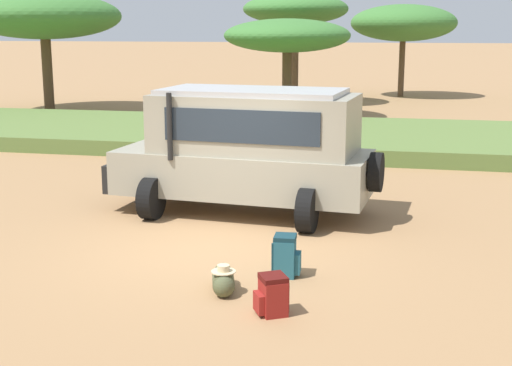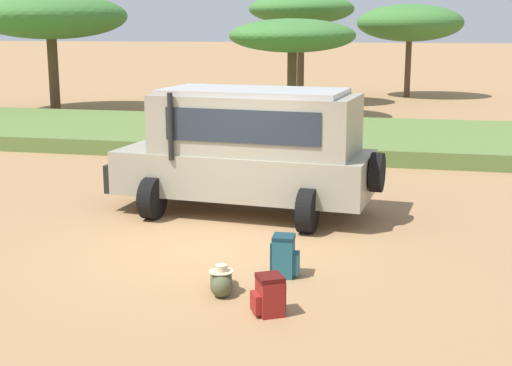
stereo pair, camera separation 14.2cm
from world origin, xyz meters
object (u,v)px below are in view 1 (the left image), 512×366
at_px(safari_vehicle, 248,148).
at_px(acacia_tree_right_mid, 403,23).
at_px(backpack_beside_front_wheel, 272,295).
at_px(acacia_tree_left_mid, 296,10).
at_px(acacia_tree_centre_back, 287,36).
at_px(duffel_bag_low_black_case, 223,280).
at_px(acacia_tree_far_left, 44,16).
at_px(backpack_cluster_center, 286,256).

xyz_separation_m(safari_vehicle, acacia_tree_right_mid, (2.53, 25.01, 2.48)).
bearing_deg(safari_vehicle, backpack_beside_front_wheel, -73.78).
bearing_deg(acacia_tree_right_mid, acacia_tree_left_mid, -136.80).
distance_m(safari_vehicle, acacia_tree_centre_back, 15.05).
xyz_separation_m(backpack_beside_front_wheel, acacia_tree_centre_back, (-3.20, 19.69, 2.99)).
bearing_deg(acacia_tree_right_mid, acacia_tree_centre_back, -112.93).
distance_m(backpack_beside_front_wheel, acacia_tree_centre_back, 20.17).
height_order(acacia_tree_centre_back, acacia_tree_right_mid, acacia_tree_right_mid).
xyz_separation_m(duffel_bag_low_black_case, acacia_tree_left_mid, (-2.96, 24.63, 4.21)).
height_order(acacia_tree_far_left, acacia_tree_right_mid, acacia_tree_far_left).
bearing_deg(acacia_tree_left_mid, acacia_tree_right_mid, 43.20).
xyz_separation_m(backpack_beside_front_wheel, acacia_tree_far_left, (-13.66, 19.87, 3.77)).
xyz_separation_m(backpack_cluster_center, acacia_tree_centre_back, (-3.13, 18.24, 2.94)).
height_order(safari_vehicle, acacia_tree_far_left, acacia_tree_far_left).
distance_m(safari_vehicle, duffel_bag_low_black_case, 4.41).
relative_size(acacia_tree_left_mid, acacia_tree_right_mid, 0.94).
relative_size(acacia_tree_far_left, acacia_tree_centre_back, 1.29).
xyz_separation_m(backpack_cluster_center, acacia_tree_right_mid, (1.19, 28.44, 3.48)).
height_order(backpack_beside_front_wheel, acacia_tree_right_mid, acacia_tree_right_mid).
bearing_deg(acacia_tree_centre_back, acacia_tree_left_mid, 95.89).
distance_m(backpack_beside_front_wheel, acacia_tree_left_mid, 25.90).
xyz_separation_m(safari_vehicle, backpack_cluster_center, (1.34, -3.43, -0.99)).
distance_m(duffel_bag_low_black_case, acacia_tree_left_mid, 25.16).
distance_m(backpack_cluster_center, duffel_bag_low_black_case, 1.09).
bearing_deg(acacia_tree_far_left, acacia_tree_right_mid, 34.13).
relative_size(backpack_cluster_center, duffel_bag_low_black_case, 0.80).
bearing_deg(backpack_beside_front_wheel, acacia_tree_centre_back, 99.24).
bearing_deg(acacia_tree_far_left, acacia_tree_centre_back, -1.03).
height_order(backpack_cluster_center, duffel_bag_low_black_case, backpack_cluster_center).
bearing_deg(acacia_tree_right_mid, backpack_cluster_center, -92.39).
bearing_deg(backpack_cluster_center, safari_vehicle, 111.40).
bearing_deg(backpack_beside_front_wheel, acacia_tree_left_mid, 98.50).
xyz_separation_m(backpack_beside_front_wheel, backpack_cluster_center, (-0.07, 1.45, 0.05)).
bearing_deg(acacia_tree_left_mid, safari_vehicle, -83.40).
distance_m(backpack_cluster_center, acacia_tree_far_left, 23.19).
distance_m(acacia_tree_far_left, acacia_tree_right_mid, 17.84).
relative_size(duffel_bag_low_black_case, acacia_tree_centre_back, 0.15).
bearing_deg(duffel_bag_low_black_case, backpack_beside_front_wheel, -38.86).
height_order(safari_vehicle, backpack_beside_front_wheel, safari_vehicle).
bearing_deg(acacia_tree_far_left, backpack_cluster_center, -53.61).
bearing_deg(acacia_tree_centre_back, backpack_cluster_center, -80.27).
bearing_deg(duffel_bag_low_black_case, acacia_tree_centre_back, 97.15).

